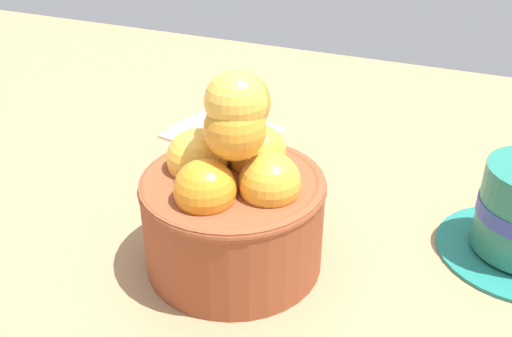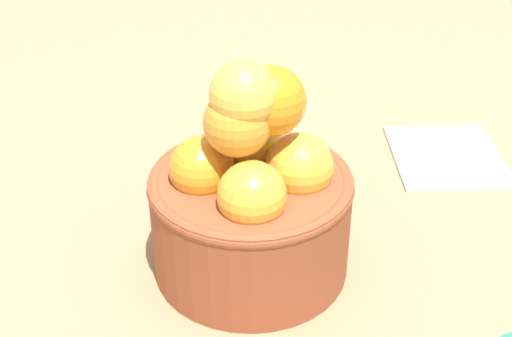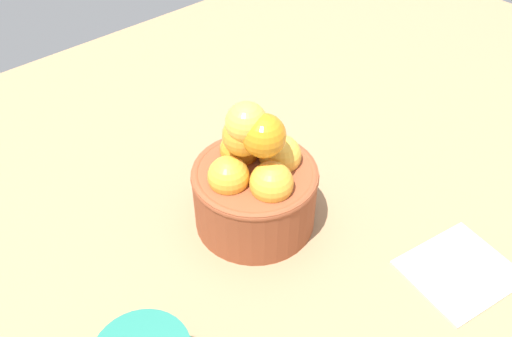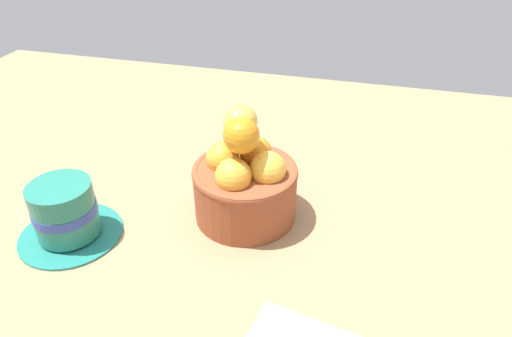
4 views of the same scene
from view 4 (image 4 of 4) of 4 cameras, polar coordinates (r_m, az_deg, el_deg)
ground_plane at (r=63.74cm, az=-1.26°, el=-7.37°), size 150.96×100.94×4.82cm
terracotta_bowl at (r=58.83cm, az=-1.39°, el=-1.33°), size 13.48×13.48×15.66cm
coffee_cup at (r=61.36cm, az=-22.48°, el=-5.16°), size 12.69×12.69×7.60cm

